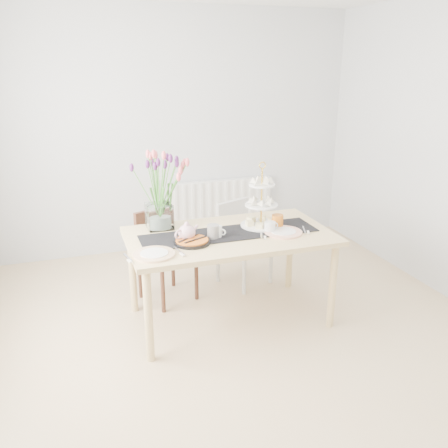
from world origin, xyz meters
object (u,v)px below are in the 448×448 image
object	(u,v)px
chair_brown	(162,248)
teapot	(187,232)
chair_white	(239,236)
tart_tin	(192,242)
mug_grey	(213,232)
plate_left	(154,254)
radiator	(221,205)
plate_right	(283,232)
mug_white	(217,232)
cake_stand	(261,211)
mug_orange	(277,221)
tulip_vase	(158,180)
dining_table	(230,243)
cream_jug	(270,227)

from	to	relation	value
chair_brown	teapot	distance (m)	0.71
chair_white	tart_tin	bearing A→B (deg)	-154.15
mug_grey	plate_left	bearing A→B (deg)	-161.82
radiator	chair_white	size ratio (longest dim) A/B	1.53
mug_grey	plate_right	size ratio (longest dim) A/B	0.36
tart_tin	mug_white	world-z (taller)	mug_white
cake_stand	mug_orange	size ratio (longest dim) A/B	4.41
chair_white	tulip_vase	world-z (taller)	tulip_vase
chair_white	plate_right	world-z (taller)	chair_white
dining_table	chair_white	world-z (taller)	chair_white
dining_table	cake_stand	size ratio (longest dim) A/B	3.28
mug_orange	mug_white	bearing A→B (deg)	127.69
chair_brown	mug_orange	world-z (taller)	mug_orange
mug_grey	mug_white	distance (m)	0.04
chair_brown	cake_stand	xyz separation A→B (m)	(0.73, -0.50, 0.43)
mug_grey	plate_left	world-z (taller)	mug_grey
tart_tin	plate_left	distance (m)	0.34
teapot	plate_right	world-z (taller)	teapot
chair_white	teapot	size ratio (longest dim) A/B	3.71
cake_stand	mug_grey	distance (m)	0.48
radiator	dining_table	distance (m)	1.81
chair_brown	cake_stand	bearing A→B (deg)	-57.35
mug_grey	mug_orange	xyz separation A→B (m)	(0.57, 0.07, 0.00)
tart_tin	plate_left	bearing A→B (deg)	-156.83
tart_tin	plate_right	xyz separation A→B (m)	(0.74, -0.01, -0.01)
radiator	dining_table	size ratio (longest dim) A/B	0.75
teapot	cream_jug	size ratio (longest dim) A/B	2.42
chair_white	cream_jug	world-z (taller)	cream_jug
chair_white	plate_right	bearing A→B (deg)	-108.49
teapot	mug_grey	distance (m)	0.20
mug_grey	plate_left	distance (m)	0.53
dining_table	mug_grey	bearing A→B (deg)	-159.45
chair_white	cream_jug	distance (m)	0.82
cream_jug	chair_brown	bearing A→B (deg)	130.67
mug_orange	tart_tin	bearing A→B (deg)	130.87
dining_table	mug_orange	distance (m)	0.44
mug_orange	tulip_vase	bearing A→B (deg)	103.31
dining_table	tart_tin	xyz separation A→B (m)	(-0.33, -0.11, 0.09)
chair_brown	mug_grey	size ratio (longest dim) A/B	7.38
plate_left	teapot	bearing A→B (deg)	35.35
cake_stand	mug_grey	xyz separation A→B (m)	(-0.45, -0.13, -0.09)
mug_grey	plate_left	xyz separation A→B (m)	(-0.49, -0.19, -0.05)
chair_white	cake_stand	bearing A→B (deg)	-117.24
mug_orange	chair_white	bearing A→B (deg)	38.62
tulip_vase	mug_white	xyz separation A→B (m)	(0.37, -0.36, -0.36)
cake_stand	mug_white	bearing A→B (deg)	-163.98
teapot	mug_white	xyz separation A→B (m)	(0.23, -0.01, -0.02)
chair_white	mug_white	world-z (taller)	mug_white
radiator	cake_stand	distance (m)	1.72
cream_jug	plate_right	bearing A→B (deg)	-37.00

